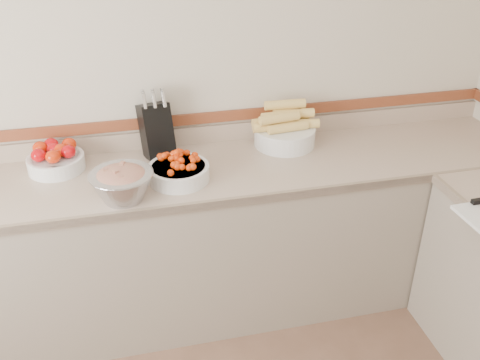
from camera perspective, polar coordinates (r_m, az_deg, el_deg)
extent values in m
plane|color=beige|center=(2.87, -10.00, 10.71)|extent=(4.00, 0.00, 4.00)
cube|color=tan|center=(2.74, -8.72, 0.25)|extent=(4.00, 0.65, 0.04)
cube|color=gray|center=(2.98, -8.07, -7.32)|extent=(4.00, 0.63, 0.86)
cube|color=#86705A|center=(2.47, -8.00, -3.23)|extent=(4.00, 0.02, 0.04)
cube|color=tan|center=(2.99, -9.41, 4.28)|extent=(4.00, 0.02, 0.10)
cube|color=brown|center=(2.95, -9.56, 6.03)|extent=(4.00, 0.02, 0.06)
cube|color=black|center=(2.87, -8.91, 5.26)|extent=(0.19, 0.22, 0.30)
cylinder|color=silver|center=(2.77, -10.15, 8.27)|extent=(0.03, 0.04, 0.08)
cylinder|color=silver|center=(2.77, -9.13, 8.38)|extent=(0.03, 0.04, 0.08)
cylinder|color=silver|center=(2.78, -8.12, 8.48)|extent=(0.03, 0.04, 0.08)
cylinder|color=silver|center=(2.80, -10.20, 8.49)|extent=(0.03, 0.04, 0.08)
cylinder|color=silver|center=(2.80, -9.19, 8.59)|extent=(0.03, 0.04, 0.08)
cylinder|color=silver|center=(2.80, -8.18, 8.70)|extent=(0.03, 0.04, 0.08)
cylinder|color=silver|center=(2.83, -10.25, 8.70)|extent=(0.03, 0.04, 0.08)
cylinder|color=silver|center=(2.83, -9.25, 8.81)|extent=(0.03, 0.04, 0.08)
cylinder|color=silver|center=(2.83, -8.25, 8.91)|extent=(0.03, 0.04, 0.08)
cylinder|color=white|center=(2.88, -19.00, 1.74)|extent=(0.28, 0.28, 0.08)
torus|color=white|center=(2.87, -19.11, 2.31)|extent=(0.29, 0.29, 0.01)
cylinder|color=white|center=(2.87, -19.11, 2.31)|extent=(0.25, 0.25, 0.01)
ellipsoid|color=#C2070C|center=(2.83, -20.70, 2.48)|extent=(0.07, 0.07, 0.06)
ellipsoid|color=red|center=(2.79, -19.32, 2.36)|extent=(0.07, 0.07, 0.06)
ellipsoid|color=#C2070C|center=(2.82, -17.84, 2.91)|extent=(0.07, 0.07, 0.06)
ellipsoid|color=red|center=(2.90, -20.56, 3.23)|extent=(0.07, 0.07, 0.06)
ellipsoid|color=#C2070C|center=(2.87, -19.21, 3.11)|extent=(0.07, 0.07, 0.06)
ellipsoid|color=red|center=(2.90, -17.77, 3.65)|extent=(0.07, 0.07, 0.06)
ellipsoid|color=#C2070C|center=(2.92, -19.50, 3.59)|extent=(0.07, 0.07, 0.06)
ellipsoid|color=red|center=(2.84, -18.58, 3.03)|extent=(0.07, 0.07, 0.06)
cylinder|color=white|center=(2.65, -6.54, 0.78)|extent=(0.30, 0.30, 0.08)
torus|color=white|center=(2.63, -6.58, 1.41)|extent=(0.30, 0.30, 0.01)
cylinder|color=white|center=(2.63, -6.58, 1.41)|extent=(0.26, 0.26, 0.01)
sphere|color=red|center=(2.66, -4.85, 2.62)|extent=(0.03, 0.03, 0.03)
sphere|color=red|center=(2.61, -4.54, 2.18)|extent=(0.03, 0.03, 0.03)
sphere|color=red|center=(2.54, -5.14, 1.14)|extent=(0.03, 0.03, 0.03)
sphere|color=red|center=(2.61, -6.13, 2.91)|extent=(0.03, 0.03, 0.03)
sphere|color=red|center=(2.65, -6.56, 2.99)|extent=(0.03, 0.03, 0.03)
sphere|color=red|center=(2.56, -4.87, 1.40)|extent=(0.03, 0.03, 0.03)
sphere|color=red|center=(2.61, -5.91, 2.45)|extent=(0.03, 0.03, 0.03)
sphere|color=red|center=(2.57, -6.96, 2.09)|extent=(0.03, 0.03, 0.03)
sphere|color=red|center=(2.56, -6.72, 1.73)|extent=(0.03, 0.03, 0.03)
sphere|color=red|center=(2.69, -7.36, 2.83)|extent=(0.03, 0.03, 0.03)
sphere|color=red|center=(2.71, -6.51, 3.00)|extent=(0.03, 0.03, 0.03)
sphere|color=red|center=(2.57, -7.72, 1.75)|extent=(0.03, 0.03, 0.03)
sphere|color=red|center=(2.55, -5.38, 1.43)|extent=(0.03, 0.03, 0.03)
sphere|color=red|center=(2.63, -5.84, 2.77)|extent=(0.03, 0.03, 0.03)
sphere|color=red|center=(2.53, -5.83, 0.93)|extent=(0.03, 0.03, 0.03)
sphere|color=red|center=(2.61, -4.52, 2.16)|extent=(0.03, 0.03, 0.03)
sphere|color=red|center=(2.55, -6.72, 1.41)|extent=(0.03, 0.03, 0.03)
sphere|color=red|center=(2.62, -4.75, 2.28)|extent=(0.03, 0.03, 0.03)
sphere|color=red|center=(2.65, -6.03, 2.84)|extent=(0.03, 0.03, 0.03)
sphere|color=red|center=(2.57, -6.29, 2.08)|extent=(0.03, 0.03, 0.03)
sphere|color=red|center=(2.60, -7.19, 2.24)|extent=(0.03, 0.03, 0.03)
sphere|color=red|center=(2.58, -6.78, 2.45)|extent=(0.03, 0.03, 0.03)
sphere|color=red|center=(2.66, -8.21, 2.50)|extent=(0.03, 0.03, 0.03)
sphere|color=red|center=(2.68, -7.67, 2.68)|extent=(0.03, 0.03, 0.03)
sphere|color=red|center=(2.60, -5.19, 2.35)|extent=(0.03, 0.03, 0.03)
sphere|color=red|center=(2.63, -5.97, 2.88)|extent=(0.03, 0.03, 0.03)
sphere|color=red|center=(2.63, -8.78, 2.03)|extent=(0.03, 0.03, 0.03)
sphere|color=red|center=(2.63, -6.55, 2.82)|extent=(0.03, 0.03, 0.03)
sphere|color=red|center=(2.62, -7.00, 2.63)|extent=(0.03, 0.03, 0.03)
sphere|color=red|center=(2.55, -6.75, 1.40)|extent=(0.03, 0.03, 0.03)
sphere|color=red|center=(2.67, -6.27, 2.87)|extent=(0.03, 0.03, 0.03)
sphere|color=red|center=(2.64, -6.12, 2.76)|extent=(0.03, 0.03, 0.03)
sphere|color=red|center=(2.62, -4.61, 2.23)|extent=(0.03, 0.03, 0.03)
cylinder|color=white|center=(3.00, 4.77, 4.69)|extent=(0.34, 0.34, 0.10)
torus|color=white|center=(2.98, 4.81, 5.47)|extent=(0.34, 0.34, 0.01)
cylinder|color=#E9BC61|center=(2.93, 3.59, 5.71)|extent=(0.23, 0.06, 0.05)
cylinder|color=#E9BC61|center=(2.92, 5.13, 5.61)|extent=(0.23, 0.07, 0.05)
cylinder|color=#E9BC61|center=(2.97, 6.29, 5.99)|extent=(0.23, 0.09, 0.05)
cylinder|color=#E9BC61|center=(2.99, 3.43, 6.24)|extent=(0.23, 0.06, 0.05)
cylinder|color=#E9BC61|center=(3.03, 5.23, 6.48)|extent=(0.23, 0.11, 0.05)
cylinder|color=#E9BC61|center=(2.94, 4.45, 6.88)|extent=(0.23, 0.07, 0.05)
cylinder|color=#E9BC61|center=(2.97, 5.74, 7.08)|extent=(0.23, 0.08, 0.05)
cylinder|color=#E9BC61|center=(2.96, 4.82, 8.03)|extent=(0.23, 0.06, 0.05)
cylinder|color=#E9BC61|center=(2.90, 4.22, 6.59)|extent=(0.23, 0.08, 0.05)
cylinder|color=#B2B2BA|center=(2.51, -12.43, -0.68)|extent=(0.29, 0.29, 0.14)
torus|color=#B2B2BA|center=(2.48, -12.59, 0.58)|extent=(0.30, 0.30, 0.01)
ellipsoid|color=#B5144E|center=(2.49, -12.56, 0.37)|extent=(0.24, 0.24, 0.08)
cube|color=#B5144E|center=(2.45, -13.10, 0.79)|extent=(0.03, 0.03, 0.02)
cube|color=#9EBA5A|center=(2.45, -13.48, 0.19)|extent=(0.03, 0.03, 0.02)
cube|color=#B5144E|center=(2.49, -13.59, 0.72)|extent=(0.02, 0.02, 0.02)
cube|color=#9EBA5A|center=(2.48, -14.00, 0.69)|extent=(0.03, 0.03, 0.02)
cube|color=#B5144E|center=(2.50, -14.19, 0.96)|extent=(0.02, 0.02, 0.02)
cube|color=#9EBA5A|center=(2.43, -12.62, 0.26)|extent=(0.02, 0.02, 0.02)
cube|color=#B5144E|center=(2.51, -12.54, 1.42)|extent=(0.02, 0.02, 0.02)
cube|color=#9EBA5A|center=(2.48, -12.57, 0.86)|extent=(0.03, 0.03, 0.02)
cube|color=#B5144E|center=(2.48, -12.63, 0.90)|extent=(0.03, 0.03, 0.02)
cube|color=#9EBA5A|center=(2.49, -11.69, 0.96)|extent=(0.03, 0.03, 0.02)
cube|color=#B5144E|center=(2.54, -12.40, 1.73)|extent=(0.03, 0.03, 0.02)
cube|color=#9EBA5A|center=(2.48, -12.65, 0.71)|extent=(0.02, 0.02, 0.02)
cube|color=#B5144E|center=(2.48, -12.22, 0.87)|extent=(0.03, 0.03, 0.02)
cube|color=#9EBA5A|center=(2.50, -14.14, 0.83)|extent=(0.02, 0.02, 0.02)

